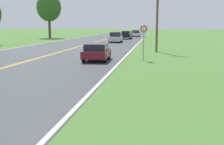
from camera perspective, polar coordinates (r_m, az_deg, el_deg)
traffic_sign at (r=22.72m, az=6.46°, el=7.84°), size 0.60×0.10×2.83m
utility_pole_midground at (r=30.17m, az=9.20°, el=12.22°), size 1.80×0.24×8.21m
tree_left_verge at (r=63.80m, az=-12.71°, el=12.77°), size 5.24×5.24×9.63m
car_maroon_hatchback_mid_near at (r=22.45m, az=-3.09°, el=4.31°), size 2.00×3.77×1.38m
car_silver_sedan_mid_far at (r=46.63m, az=0.77°, el=7.18°), size 1.96×4.27×1.68m
car_black_suv_receding at (r=57.79m, az=3.01°, el=7.69°), size 1.98×4.35×1.65m
car_white_sedan_distant at (r=70.01m, az=4.93°, el=7.87°), size 1.93×4.77×1.39m
car_dark_grey_hatchback_horizon at (r=75.92m, az=4.89°, el=8.06°), size 2.03×4.15×1.49m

